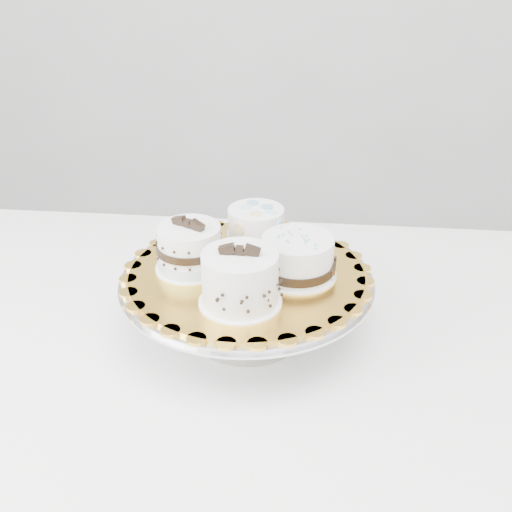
# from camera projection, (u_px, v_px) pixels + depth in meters

# --- Properties ---
(table) EXTENTS (1.31, 0.90, 0.75)m
(table) POSITION_uv_depth(u_px,v_px,m) (254.00, 369.00, 1.07)
(table) COLOR white
(table) RESTS_ON floor
(cake_stand) EXTENTS (0.39, 0.39, 0.11)m
(cake_stand) POSITION_uv_depth(u_px,v_px,m) (247.00, 294.00, 1.01)
(cake_stand) COLOR gray
(cake_stand) RESTS_ON table
(cake_board) EXTENTS (0.38, 0.38, 0.01)m
(cake_board) POSITION_uv_depth(u_px,v_px,m) (247.00, 274.00, 0.99)
(cake_board) COLOR gold
(cake_board) RESTS_ON cake_stand
(cake_swirl) EXTENTS (0.12, 0.12, 0.10)m
(cake_swirl) POSITION_uv_depth(u_px,v_px,m) (240.00, 280.00, 0.89)
(cake_swirl) COLOR white
(cake_swirl) RESTS_ON cake_board
(cake_banded) EXTENTS (0.13, 0.13, 0.09)m
(cake_banded) POSITION_uv_depth(u_px,v_px,m) (190.00, 249.00, 0.98)
(cake_banded) COLOR white
(cake_banded) RESTS_ON cake_board
(cake_dots) EXTENTS (0.11, 0.11, 0.07)m
(cake_dots) POSITION_uv_depth(u_px,v_px,m) (256.00, 227.00, 1.05)
(cake_dots) COLOR white
(cake_dots) RESTS_ON cake_board
(cake_ribbon) EXTENTS (0.13, 0.12, 0.07)m
(cake_ribbon) POSITION_uv_depth(u_px,v_px,m) (298.00, 258.00, 0.97)
(cake_ribbon) COLOR white
(cake_ribbon) RESTS_ON cake_board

